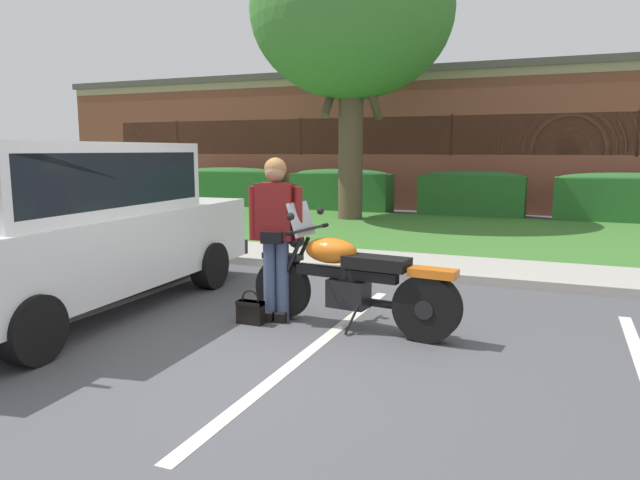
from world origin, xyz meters
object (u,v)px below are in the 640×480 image
(shade_tree, at_px, (352,13))
(hedge_center_left, at_px, (341,189))
(brick_building, at_px, (479,141))
(hedge_center_right, at_px, (472,193))
(hedge_left, at_px, (231,186))
(parked_suv_adjacent, at_px, (66,226))
(hedge_right, at_px, (628,197))
(motorcycle, at_px, (358,282))
(handbag, at_px, (250,310))
(rider_person, at_px, (276,227))

(shade_tree, height_order, hedge_center_left, shade_tree)
(shade_tree, distance_m, brick_building, 9.41)
(hedge_center_right, relative_size, brick_building, 0.10)
(hedge_left, xyz_separation_m, hedge_center_right, (7.44, 0.00, -0.00))
(parked_suv_adjacent, distance_m, hedge_right, 12.93)
(parked_suv_adjacent, height_order, hedge_center_left, parked_suv_adjacent)
(hedge_center_right, distance_m, hedge_right, 3.72)
(motorcycle, relative_size, hedge_center_left, 0.76)
(hedge_center_right, xyz_separation_m, brick_building, (-0.78, 6.67, 1.45))
(hedge_left, height_order, hedge_right, same)
(parked_suv_adjacent, height_order, shade_tree, shade_tree)
(shade_tree, distance_m, hedge_right, 8.05)
(handbag, xyz_separation_m, parked_suv_adjacent, (-2.08, -0.36, 0.81))
(motorcycle, xyz_separation_m, hedge_center_right, (-0.47, 10.63, 0.16))
(handbag, height_order, parked_suv_adjacent, parked_suv_adjacent)
(shade_tree, height_order, hedge_center_right, shade_tree)
(rider_person, bearing_deg, handbag, -128.07)
(handbag, distance_m, shade_tree, 10.29)
(parked_suv_adjacent, xyz_separation_m, hedge_center_left, (-1.02, 11.22, -0.30))
(shade_tree, relative_size, hedge_center_right, 2.62)
(hedge_center_left, height_order, hedge_center_right, same)
(motorcycle, height_order, hedge_center_left, motorcycle)
(rider_person, bearing_deg, brick_building, 91.15)
(handbag, bearing_deg, parked_suv_adjacent, -170.27)
(motorcycle, height_order, handbag, motorcycle)
(motorcycle, xyz_separation_m, hedge_right, (3.25, 10.63, 0.16))
(parked_suv_adjacent, bearing_deg, motorcycle, 10.65)
(shade_tree, relative_size, hedge_center_left, 2.45)
(handbag, distance_m, hedge_left, 12.84)
(hedge_center_left, distance_m, hedge_right, 7.44)
(parked_suv_adjacent, distance_m, shade_tree, 10.04)
(hedge_center_left, relative_size, hedge_center_right, 1.07)
(motorcycle, distance_m, brick_building, 17.41)
(handbag, distance_m, brick_building, 17.64)
(hedge_left, relative_size, brick_building, 0.12)
(hedge_left, bearing_deg, shade_tree, -23.49)
(hedge_left, height_order, hedge_center_right, same)
(handbag, xyz_separation_m, hedge_center_right, (0.62, 10.87, 0.51))
(hedge_center_left, height_order, brick_building, brick_building)
(shade_tree, bearing_deg, handbag, -76.70)
(hedge_center_left, bearing_deg, parked_suv_adjacent, -84.79)
(motorcycle, height_order, hedge_right, motorcycle)
(hedge_center_left, bearing_deg, hedge_right, -0.00)
(rider_person, xyz_separation_m, brick_building, (-0.35, 17.30, 1.11))
(shade_tree, xyz_separation_m, hedge_left, (-4.74, 2.06, -4.40))
(shade_tree, distance_m, hedge_center_right, 5.56)
(rider_person, xyz_separation_m, hedge_center_right, (0.43, 10.63, -0.34))
(motorcycle, xyz_separation_m, shade_tree, (-3.17, 8.57, 4.56))
(shade_tree, xyz_separation_m, brick_building, (1.92, 8.73, -2.95))
(parked_suv_adjacent, height_order, hedge_center_right, parked_suv_adjacent)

